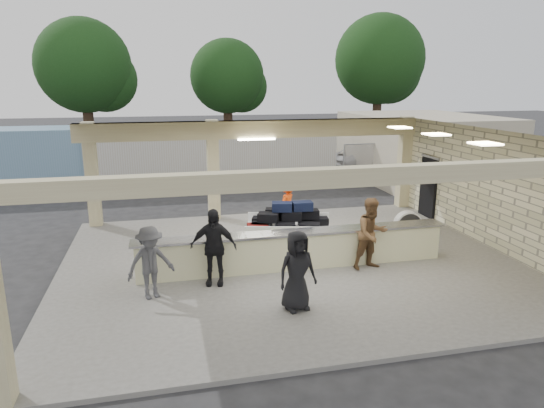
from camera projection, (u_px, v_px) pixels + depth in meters
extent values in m
plane|color=#252528|center=(290.00, 264.00, 13.14)|extent=(120.00, 120.00, 0.00)
cube|color=#66635E|center=(290.00, 262.00, 13.13)|extent=(12.00, 10.00, 0.10)
cube|color=tan|center=(291.00, 135.00, 12.28)|extent=(12.00, 10.00, 0.02)
cube|color=beige|center=(490.00, 190.00, 14.02)|extent=(0.02, 10.00, 3.50)
cube|color=black|center=(428.00, 188.00, 17.18)|extent=(0.10, 0.95, 2.10)
cube|color=tan|center=(255.00, 129.00, 16.84)|extent=(12.00, 0.50, 0.60)
cube|color=tan|center=(370.00, 176.00, 7.74)|extent=(12.00, 0.30, 0.30)
cube|color=tan|center=(92.00, 175.00, 15.99)|extent=(0.40, 0.40, 3.50)
cube|color=tan|center=(213.00, 171.00, 16.86)|extent=(0.40, 0.40, 3.50)
cube|color=tan|center=(404.00, 163.00, 18.50)|extent=(0.40, 0.40, 3.50)
cube|color=white|center=(257.00, 139.00, 16.69)|extent=(1.30, 0.12, 0.06)
cube|color=#FFEABF|center=(400.00, 127.00, 14.54)|extent=(0.55, 0.55, 0.04)
cube|color=#FFEABF|center=(436.00, 134.00, 12.65)|extent=(0.55, 0.55, 0.04)
cube|color=#FFEABF|center=(485.00, 144.00, 10.76)|extent=(0.55, 0.55, 0.04)
cube|color=beige|center=(295.00, 251.00, 12.54)|extent=(8.00, 0.50, 0.90)
cube|color=#B7B7BC|center=(295.00, 233.00, 12.41)|extent=(8.20, 0.58, 0.06)
cube|color=white|center=(289.00, 231.00, 13.83)|extent=(2.69, 1.99, 0.12)
cylinder|color=black|center=(254.00, 249.00, 13.43)|extent=(0.21, 0.40, 0.39)
cylinder|color=black|center=(256.00, 237.00, 14.45)|extent=(0.21, 0.40, 0.39)
cylinder|color=black|center=(324.00, 250.00, 13.39)|extent=(0.21, 0.40, 0.39)
cylinder|color=black|center=(321.00, 238.00, 14.41)|extent=(0.21, 0.40, 0.39)
cube|color=white|center=(288.00, 217.00, 14.48)|extent=(2.35, 0.64, 0.29)
cube|color=white|center=(289.00, 232.00, 13.08)|extent=(2.35, 0.64, 0.29)
cube|color=black|center=(261.00, 227.00, 13.52)|extent=(0.63, 0.49, 0.25)
cube|color=black|center=(285.00, 227.00, 13.50)|extent=(0.63, 0.49, 0.25)
cube|color=black|center=(309.00, 228.00, 13.49)|extent=(0.63, 0.49, 0.25)
cube|color=black|center=(262.00, 221.00, 14.08)|extent=(0.63, 0.49, 0.25)
cube|color=black|center=(285.00, 222.00, 14.06)|extent=(0.63, 0.49, 0.25)
cube|color=black|center=(308.00, 222.00, 14.05)|extent=(0.63, 0.49, 0.25)
cube|color=black|center=(268.00, 217.00, 13.54)|extent=(0.63, 0.49, 0.25)
cube|color=black|center=(292.00, 216.00, 13.71)|extent=(0.63, 0.49, 0.25)
cube|color=black|center=(309.00, 214.00, 13.89)|extent=(0.63, 0.49, 0.25)
cube|color=black|center=(275.00, 213.00, 14.00)|extent=(0.63, 0.49, 0.25)
cube|color=black|center=(282.00, 207.00, 13.66)|extent=(0.63, 0.49, 0.25)
cube|color=black|center=(302.00, 206.00, 13.74)|extent=(0.63, 0.49, 0.25)
cube|color=#590F0C|center=(258.00, 228.00, 13.42)|extent=(0.63, 0.49, 0.25)
cube|color=black|center=(318.00, 222.00, 14.04)|extent=(0.63, 0.49, 0.25)
cylinder|color=white|center=(408.00, 225.00, 14.65)|extent=(0.86, 0.36, 0.83)
cylinder|color=black|center=(408.00, 225.00, 14.65)|extent=(0.77, 0.39, 0.74)
cube|color=white|center=(399.00, 237.00, 14.68)|extent=(0.06, 0.46, 0.28)
cube|color=white|center=(415.00, 236.00, 14.80)|extent=(0.06, 0.46, 0.28)
imported|color=#E7430C|center=(287.00, 211.00, 14.76)|extent=(0.69, 0.71, 1.75)
imported|color=brown|center=(372.00, 234.00, 12.36)|extent=(0.97, 0.56, 1.87)
imported|color=black|center=(213.00, 247.00, 11.40)|extent=(1.15, 0.65, 1.86)
imported|color=#48494D|center=(150.00, 263.00, 10.68)|extent=(1.14, 0.74, 1.66)
imported|color=black|center=(297.00, 271.00, 10.14)|extent=(0.90, 0.51, 1.73)
imported|color=silver|center=(365.00, 159.00, 26.65)|extent=(5.03, 3.77, 1.30)
imported|color=silver|center=(393.00, 152.00, 28.77)|extent=(5.16, 2.84, 1.54)
imported|color=black|center=(311.00, 152.00, 28.51)|extent=(4.82, 1.86, 1.59)
cube|color=silver|center=(214.00, 160.00, 22.90)|extent=(11.43, 2.90, 2.45)
cylinder|color=gray|center=(344.00, 166.00, 22.49)|extent=(0.06, 0.06, 2.00)
cylinder|color=gray|center=(383.00, 164.00, 22.93)|extent=(0.06, 0.06, 2.00)
cylinder|color=gray|center=(422.00, 163.00, 23.36)|extent=(0.06, 0.06, 2.00)
cylinder|color=gray|center=(458.00, 161.00, 23.80)|extent=(0.06, 0.06, 2.00)
cylinder|color=gray|center=(494.00, 160.00, 24.23)|extent=(0.06, 0.06, 2.00)
cylinder|color=gray|center=(528.00, 158.00, 24.67)|extent=(0.06, 0.06, 2.00)
cube|color=gray|center=(458.00, 161.00, 23.80)|extent=(12.00, 0.02, 2.00)
cylinder|color=gray|center=(460.00, 141.00, 23.55)|extent=(12.00, 0.05, 0.05)
cylinder|color=#382619|center=(89.00, 120.00, 33.51)|extent=(0.70, 0.70, 4.50)
sphere|color=black|center=(84.00, 66.00, 32.63)|extent=(6.30, 6.30, 6.30)
sphere|color=black|center=(104.00, 79.00, 33.68)|extent=(4.50, 4.50, 4.50)
cylinder|color=#382619|center=(228.00, 119.00, 37.65)|extent=(0.70, 0.70, 4.00)
sphere|color=black|center=(227.00, 76.00, 36.86)|extent=(5.60, 5.60, 5.60)
sphere|color=black|center=(242.00, 87.00, 37.88)|extent=(4.00, 4.00, 4.00)
cylinder|color=#382619|center=(377.00, 111.00, 39.20)|extent=(0.70, 0.70, 5.00)
sphere|color=black|center=(379.00, 59.00, 38.21)|extent=(7.00, 7.00, 7.00)
sphere|color=black|center=(389.00, 73.00, 39.29)|extent=(5.00, 5.00, 5.00)
cube|color=beige|center=(421.00, 147.00, 24.27)|extent=(6.00, 8.00, 3.20)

